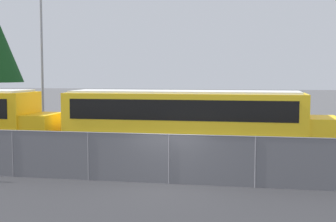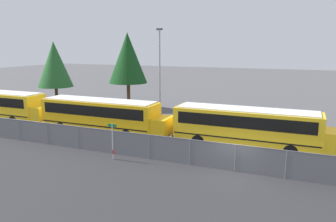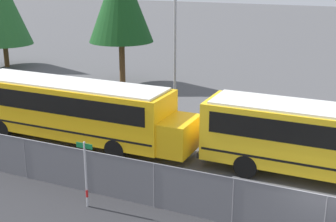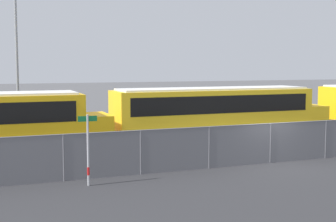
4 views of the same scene
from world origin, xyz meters
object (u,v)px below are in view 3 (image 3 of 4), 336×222
light_pole (175,29)px  tree_0 (1,7)px  school_bus_2 (72,107)px  street_sign (86,173)px

light_pole → tree_0: 20.84m
light_pole → tree_0: bearing=161.1°
school_bus_2 → tree_0: bearing=141.9°
school_bus_2 → light_pole: (2.84, 6.50, 3.34)m
tree_0 → street_sign: bearing=-41.2°
light_pole → tree_0: size_ratio=1.13×
light_pole → tree_0: light_pole is taller
school_bus_2 → street_sign: bearing=-50.4°
school_bus_2 → street_sign: size_ratio=4.78×
school_bus_2 → light_pole: size_ratio=1.30×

